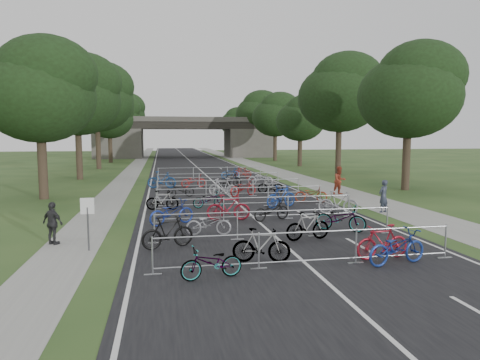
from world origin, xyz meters
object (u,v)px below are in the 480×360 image
object	(u,v)px
bike_0	(212,263)
park_sign	(88,214)
pedestrian_a	(383,196)
pedestrian_b	(340,181)
bike_2	(397,247)
bike_1	(261,246)
overpass_bridge	(185,137)
pedestrian_c	(53,224)

from	to	relation	value
bike_0	park_sign	bearing A→B (deg)	-144.55
pedestrian_a	pedestrian_b	xyz separation A→B (m)	(0.51, 6.64, 0.10)
pedestrian_a	bike_2	bearing A→B (deg)	37.82
bike_2	pedestrian_b	bearing A→B (deg)	-28.86
park_sign	bike_1	distance (m)	6.04
overpass_bridge	park_sign	bearing A→B (deg)	-96.26
pedestrian_a	pedestrian_b	distance (m)	6.66
overpass_bridge	bike_1	xyz separation A→B (m)	(-1.32, -64.42, -2.99)
bike_2	pedestrian_a	bearing A→B (deg)	-38.07
bike_1	park_sign	bearing A→B (deg)	79.33
bike_0	bike_2	distance (m)	5.69
park_sign	pedestrian_c	size ratio (longest dim) A/B	1.18
bike_1	bike_2	bearing A→B (deg)	-90.18
bike_2	pedestrian_b	world-z (taller)	pedestrian_b
bike_0	pedestrian_b	distance (m)	18.38
bike_1	bike_2	world-z (taller)	bike_2
overpass_bridge	pedestrian_a	bearing A→B (deg)	-83.21
park_sign	pedestrian_b	world-z (taller)	pedestrian_b
pedestrian_a	pedestrian_b	world-z (taller)	pedestrian_b
pedestrian_a	overpass_bridge	bearing A→B (deg)	-108.93
pedestrian_a	pedestrian_c	bearing A→B (deg)	-11.41
bike_0	pedestrian_a	bearing A→B (deg)	120.58
park_sign	bike_1	world-z (taller)	park_sign
bike_1	pedestrian_b	world-z (taller)	pedestrian_b
bike_0	bike_1	xyz separation A→B (m)	(1.68, 1.24, 0.08)
park_sign	pedestrian_c	distance (m)	1.82
pedestrian_a	bike_0	bearing A→B (deg)	15.44
overpass_bridge	park_sign	xyz separation A→B (m)	(-6.80, -62.00, -2.27)
pedestrian_b	pedestrian_a	bearing A→B (deg)	-105.67
bike_0	pedestrian_c	size ratio (longest dim) A/B	1.13
overpass_bridge	bike_0	size ratio (longest dim) A/B	17.71
bike_2	pedestrian_c	bearing A→B (deg)	56.10
park_sign	bike_2	xyz separation A→B (m)	(9.48, -3.37, -0.73)
bike_2	pedestrian_c	distance (m)	11.74
bike_0	bike_2	bearing A→B (deg)	82.37
overpass_bridge	pedestrian_a	size ratio (longest dim) A/B	18.63
bike_0	pedestrian_c	xyz separation A→B (m)	(-5.18, 4.75, 0.32)
bike_0	bike_1	distance (m)	2.09
overpass_bridge	bike_2	size ratio (longest dim) A/B	15.02
overpass_bridge	bike_0	distance (m)	65.81
overpass_bridge	bike_0	world-z (taller)	overpass_bridge
park_sign	pedestrian_a	world-z (taller)	park_sign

